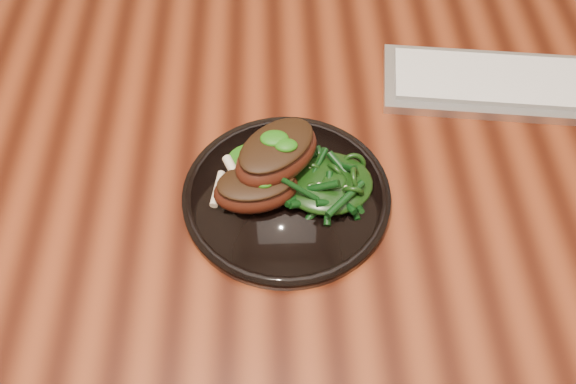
# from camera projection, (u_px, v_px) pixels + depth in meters

# --- Properties ---
(desk) EXTENTS (1.60, 0.80, 0.75)m
(desk) POSITION_uv_depth(u_px,v_px,m) (278.00, 198.00, 0.87)
(desk) COLOR black
(desk) RESTS_ON ground
(plate) EXTENTS (0.24, 0.24, 0.01)m
(plate) POSITION_uv_depth(u_px,v_px,m) (286.00, 196.00, 0.75)
(plate) COLOR black
(plate) RESTS_ON desk
(lamb_chop_front) EXTENTS (0.11, 0.08, 0.04)m
(lamb_chop_front) POSITION_uv_depth(u_px,v_px,m) (255.00, 188.00, 0.73)
(lamb_chop_front) COLOR #3C150B
(lamb_chop_front) RESTS_ON plate
(lamb_chop_back) EXTENTS (0.13, 0.13, 0.05)m
(lamb_chop_back) POSITION_uv_depth(u_px,v_px,m) (276.00, 153.00, 0.73)
(lamb_chop_back) COLOR #3C150B
(lamb_chop_back) RESTS_ON plate
(herb_smear) EXTENTS (0.08, 0.05, 0.00)m
(herb_smear) POSITION_uv_depth(u_px,v_px,m) (260.00, 158.00, 0.78)
(herb_smear) COLOR #0E4707
(herb_smear) RESTS_ON plate
(greens_heap) EXTENTS (0.11, 0.10, 0.04)m
(greens_heap) POSITION_uv_depth(u_px,v_px,m) (328.00, 179.00, 0.74)
(greens_heap) COLOR black
(greens_heap) RESTS_ON plate
(keyboard) EXTENTS (0.42, 0.17, 0.02)m
(keyboard) POSITION_uv_depth(u_px,v_px,m) (536.00, 86.00, 0.86)
(keyboard) COLOR #B6B8BB
(keyboard) RESTS_ON desk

